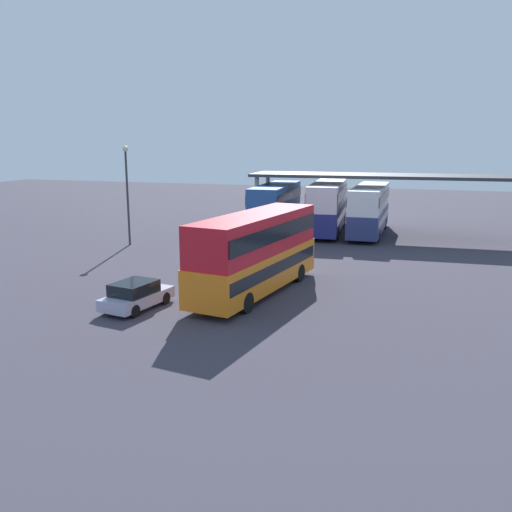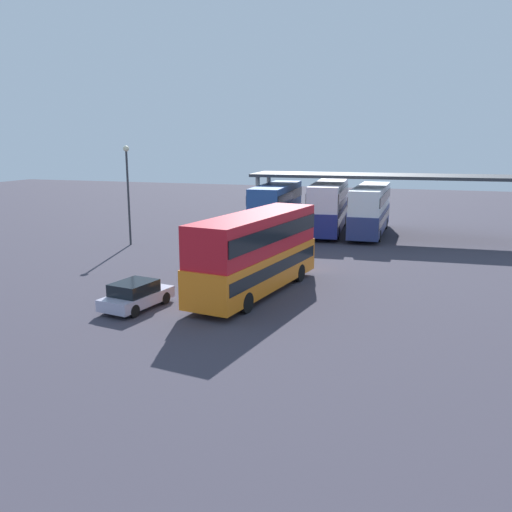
{
  "view_description": "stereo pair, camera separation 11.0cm",
  "coord_description": "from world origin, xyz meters",
  "px_view_note": "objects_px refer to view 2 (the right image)",
  "views": [
    {
      "loc": [
        9.71,
        -23.7,
        7.93
      ],
      "look_at": [
        1.34,
        2.68,
        2.0
      ],
      "focal_mm": 37.94,
      "sensor_mm": 36.0,
      "label": 1
    },
    {
      "loc": [
        9.81,
        -23.67,
        7.93
      ],
      "look_at": [
        1.34,
        2.68,
        2.0
      ],
      "focal_mm": 37.94,
      "sensor_mm": 36.0,
      "label": 2
    }
  ],
  "objects_px": {
    "double_decker_far_right": "(370,208)",
    "double_decker_mid_row": "(329,205)",
    "double_decker_main": "(256,250)",
    "parked_hatchback": "(136,295)",
    "double_decker_near_canopy": "(276,207)",
    "lamppost_tall": "(128,183)"
  },
  "relations": [
    {
      "from": "double_decker_main",
      "to": "double_decker_mid_row",
      "type": "relative_size",
      "value": 0.93
    },
    {
      "from": "double_decker_main",
      "to": "double_decker_mid_row",
      "type": "height_order",
      "value": "double_decker_mid_row"
    },
    {
      "from": "double_decker_near_canopy",
      "to": "lamppost_tall",
      "type": "height_order",
      "value": "lamppost_tall"
    },
    {
      "from": "lamppost_tall",
      "to": "double_decker_mid_row",
      "type": "bearing_deg",
      "value": 38.36
    },
    {
      "from": "double_decker_main",
      "to": "double_decker_far_right",
      "type": "bearing_deg",
      "value": -1.17
    },
    {
      "from": "parked_hatchback",
      "to": "double_decker_near_canopy",
      "type": "height_order",
      "value": "double_decker_near_canopy"
    },
    {
      "from": "double_decker_mid_row",
      "to": "parked_hatchback",
      "type": "bearing_deg",
      "value": 164.75
    },
    {
      "from": "parked_hatchback",
      "to": "lamppost_tall",
      "type": "xyz_separation_m",
      "value": [
        -8.77,
        14.29,
        4.1
      ]
    },
    {
      "from": "lamppost_tall",
      "to": "double_decker_main",
      "type": "bearing_deg",
      "value": -36.46
    },
    {
      "from": "double_decker_main",
      "to": "double_decker_mid_row",
      "type": "bearing_deg",
      "value": 8.9
    },
    {
      "from": "double_decker_far_right",
      "to": "lamppost_tall",
      "type": "relative_size",
      "value": 1.45
    },
    {
      "from": "parked_hatchback",
      "to": "double_decker_far_right",
      "type": "distance_m",
      "value": 26.19
    },
    {
      "from": "parked_hatchback",
      "to": "double_decker_main",
      "type": "bearing_deg",
      "value": -37.12
    },
    {
      "from": "double_decker_mid_row",
      "to": "lamppost_tall",
      "type": "xyz_separation_m",
      "value": [
        -13.51,
        -10.69,
        2.38
      ]
    },
    {
      "from": "double_decker_main",
      "to": "parked_hatchback",
      "type": "bearing_deg",
      "value": 142.35
    },
    {
      "from": "double_decker_near_canopy",
      "to": "double_decker_mid_row",
      "type": "height_order",
      "value": "double_decker_mid_row"
    },
    {
      "from": "double_decker_far_right",
      "to": "lamppost_tall",
      "type": "distance_m",
      "value": 20.24
    },
    {
      "from": "parked_hatchback",
      "to": "double_decker_far_right",
      "type": "xyz_separation_m",
      "value": [
        8.36,
        24.77,
        1.6
      ]
    },
    {
      "from": "parked_hatchback",
      "to": "lamppost_tall",
      "type": "height_order",
      "value": "lamppost_tall"
    },
    {
      "from": "double_decker_main",
      "to": "double_decker_far_right",
      "type": "xyz_separation_m",
      "value": [
        3.71,
        20.4,
        -0.04
      ]
    },
    {
      "from": "double_decker_near_canopy",
      "to": "double_decker_mid_row",
      "type": "relative_size",
      "value": 0.9
    },
    {
      "from": "double_decker_far_right",
      "to": "double_decker_mid_row",
      "type": "bearing_deg",
      "value": 86.43
    }
  ]
}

